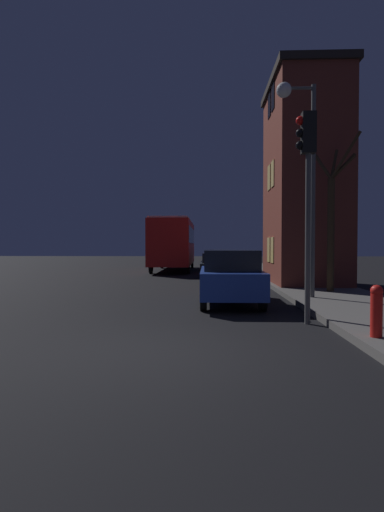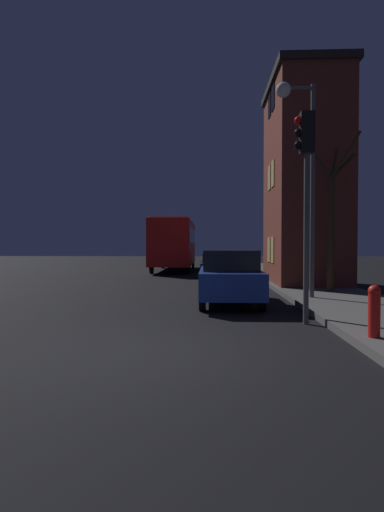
% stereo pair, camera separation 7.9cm
% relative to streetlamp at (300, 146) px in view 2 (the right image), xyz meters
% --- Properties ---
extents(ground_plane, '(120.00, 120.00, 0.00)m').
position_rel_streetlamp_xyz_m(ground_plane, '(-3.58, -5.83, -4.79)').
color(ground_plane, black).
extents(brick_building, '(3.05, 5.25, 8.75)m').
position_rel_streetlamp_xyz_m(brick_building, '(1.34, 5.19, -0.24)').
color(brick_building, brown).
rests_on(brick_building, sidewalk).
extents(streetlamp, '(1.20, 0.46, 6.55)m').
position_rel_streetlamp_xyz_m(streetlamp, '(0.00, 0.00, 0.00)').
color(streetlamp, '#4C4C4C').
rests_on(streetlamp, sidewalk).
extents(traffic_light, '(0.43, 0.24, 4.67)m').
position_rel_streetlamp_xyz_m(traffic_light, '(-0.64, -3.44, -1.46)').
color(traffic_light, '#4C4C4C').
rests_on(traffic_light, ground).
extents(bare_tree, '(1.55, 1.40, 5.38)m').
position_rel_streetlamp_xyz_m(bare_tree, '(1.46, 1.61, -2.06)').
color(bare_tree, '#382819').
rests_on(bare_tree, sidewalk).
extents(bus, '(2.55, 9.33, 3.51)m').
position_rel_streetlamp_xyz_m(bus, '(-5.19, 15.41, -2.70)').
color(bus, red).
rests_on(bus, ground).
extents(car_near_lane, '(1.75, 4.09, 1.61)m').
position_rel_streetlamp_xyz_m(car_near_lane, '(-2.15, -0.45, -3.96)').
color(car_near_lane, navy).
rests_on(car_near_lane, ground).
extents(car_mid_lane, '(1.72, 3.81, 1.37)m').
position_rel_streetlamp_xyz_m(car_mid_lane, '(-2.33, 8.12, -4.07)').
color(car_mid_lane, black).
rests_on(car_mid_lane, ground).
extents(car_far_lane, '(1.86, 4.37, 1.48)m').
position_rel_streetlamp_xyz_m(car_far_lane, '(-2.16, 14.85, -4.01)').
color(car_far_lane, olive).
rests_on(car_far_lane, ground).
extents(fire_hydrant, '(0.21, 0.21, 0.91)m').
position_rel_streetlamp_xyz_m(fire_hydrant, '(0.09, -5.39, -4.16)').
color(fire_hydrant, red).
rests_on(fire_hydrant, sidewalk).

